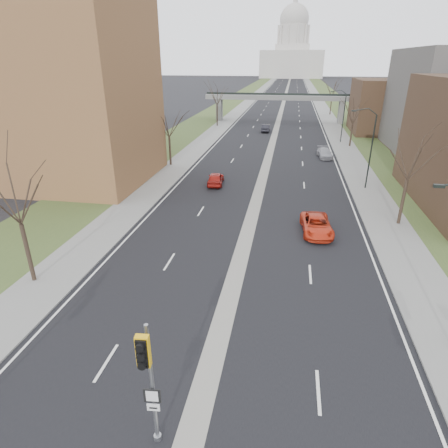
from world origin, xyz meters
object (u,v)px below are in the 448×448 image
(car_left_far, at_px, (266,128))
(car_right_mid, at_px, (325,153))
(car_left_near, at_px, (216,178))
(car_right_near, at_px, (317,225))
(signal_pole_median, at_px, (148,370))

(car_left_far, relative_size, car_right_mid, 0.95)
(car_left_near, relative_size, car_right_near, 0.84)
(signal_pole_median, bearing_deg, car_left_near, 91.70)
(signal_pole_median, bearing_deg, car_left_far, 85.26)
(signal_pole_median, xyz_separation_m, car_right_near, (6.91, 20.60, -3.11))
(signal_pole_median, relative_size, car_left_far, 1.22)
(car_right_near, bearing_deg, car_left_near, 128.38)
(car_left_far, relative_size, car_right_near, 0.88)
(car_right_mid, bearing_deg, signal_pole_median, -107.28)
(car_left_near, distance_m, car_right_near, 15.96)
(car_left_far, distance_m, car_right_near, 48.46)
(car_right_near, height_order, car_right_mid, car_right_near)
(car_right_near, relative_size, car_right_mid, 1.09)
(car_left_far, height_order, car_right_near, car_left_far)
(car_right_near, xyz_separation_m, car_right_mid, (2.55, 27.37, -0.03))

